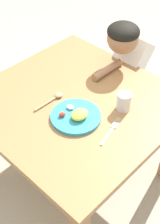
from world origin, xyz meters
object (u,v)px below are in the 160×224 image
Objects in this scene: fork at (111,131)px; spoon at (54,98)px; drinking_cup at (124,102)px; plate at (76,116)px; person at (128,74)px.

spoon is (-0.38, -0.04, 0.01)m from fork.
drinking_cup reaches higher than spoon.
fork is (0.19, 0.05, -0.01)m from plate.
fork is at bearing 119.39° from person.
drinking_cup is 0.10× the size of person.
drinking_cup is at bearing 60.15° from plate.
plate reaches higher than spoon.
spoon reaches higher than fork.
fork is 0.38m from spoon.
person reaches higher than plate.
spoon is 0.63m from person.
plate is at bearing 92.56° from fork.
spoon is at bearing 85.33° from person.
plate is 0.67m from person.
plate is at bearing 102.36° from person.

